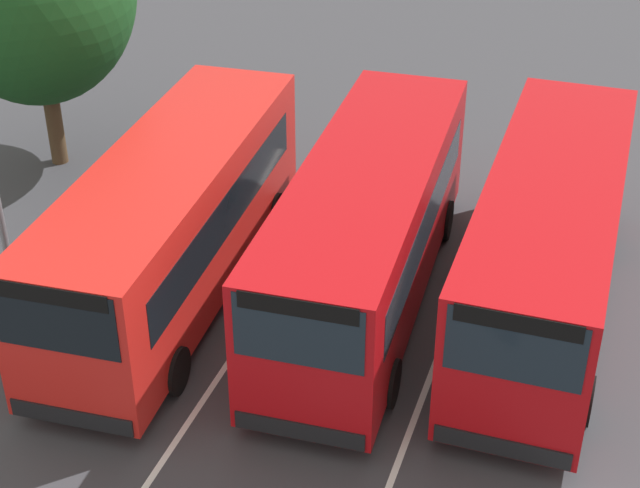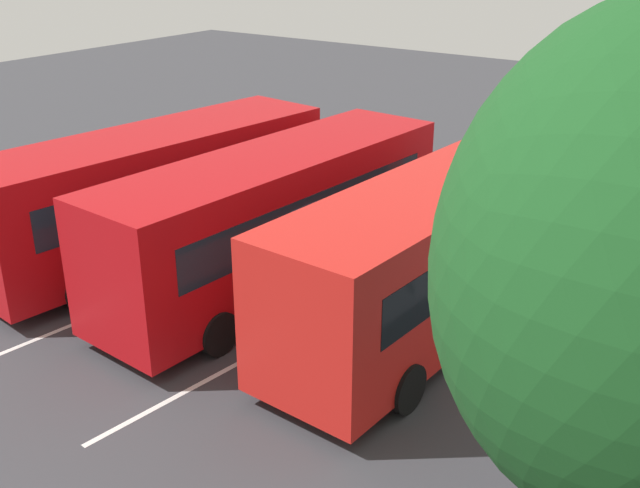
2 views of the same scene
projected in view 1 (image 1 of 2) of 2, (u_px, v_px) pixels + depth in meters
The scene contains 6 objects.
ground_plane at pixel (361, 307), 20.93m from camera, with size 69.37×69.37×0.00m, color #38383D.
bus_far_left at pixel (172, 221), 20.46m from camera, with size 9.95×3.09×3.33m.
bus_center_left at pixel (366, 229), 20.16m from camera, with size 9.97×3.20×3.33m.
bus_center_right at pixel (548, 241), 19.75m from camera, with size 10.05×3.66×3.33m.
lane_stripe_outer_left at pixel (272, 296), 21.27m from camera, with size 14.18×0.12×0.01m, color silver.
lane_stripe_inner_left at pixel (452, 318), 20.59m from camera, with size 14.18×0.12×0.01m, color silver.
Camera 1 is at (16.95, 2.65, 12.11)m, focal length 54.64 mm.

